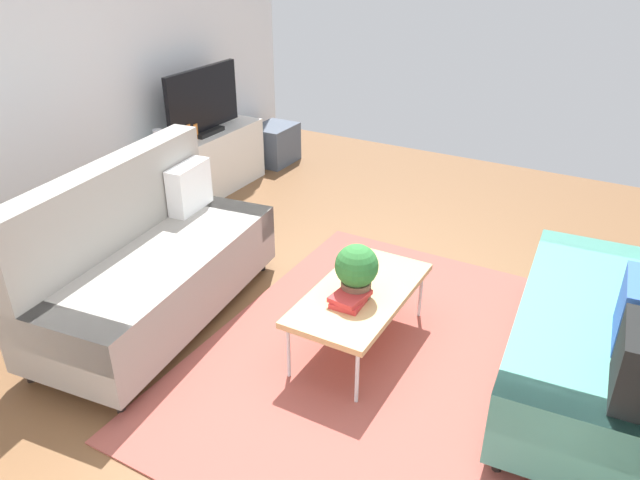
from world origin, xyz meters
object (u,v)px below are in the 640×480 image
object	(u,v)px
table_book_0	(350,300)
vase_0	(159,139)
bottle_0	(188,133)
tv	(203,102)
bottle_1	(195,131)
coffee_table	(360,295)
potted_plant	(357,269)
vase_1	(170,137)
tv_console	(207,163)
couch_green	(609,330)
couch_beige	(148,261)
storage_trunk	(275,144)

from	to	relation	value
table_book_0	vase_0	xyz separation A→B (m)	(1.12, 2.54, 0.30)
bottle_0	table_book_0	bearing A→B (deg)	-120.26
tv	vase_0	bearing A→B (deg)	173.12
bottle_1	bottle_0	bearing A→B (deg)	180.00
coffee_table	tv	xyz separation A→B (m)	(1.55, 2.47, 0.56)
vase_0	bottle_0	bearing A→B (deg)	-16.34
potted_plant	bottle_1	world-z (taller)	bottle_1
tv	vase_1	bearing A→B (deg)	170.74
vase_0	tv_console	bearing A→B (deg)	-4.93
coffee_table	couch_green	bearing A→B (deg)	-78.56
couch_beige	storage_trunk	distance (m)	3.21
couch_green	storage_trunk	world-z (taller)	couch_green
table_book_0	tv	bearing A→B (deg)	55.42
couch_green	tv	bearing A→B (deg)	67.76
coffee_table	vase_0	size ratio (longest dim) A/B	6.00
couch_beige	vase_0	bearing A→B (deg)	-147.35
table_book_0	vase_0	size ratio (longest dim) A/B	1.31
couch_green	vase_1	distance (m)	4.06
coffee_table	bottle_1	world-z (taller)	bottle_1
couch_green	vase_0	world-z (taller)	couch_green
bottle_1	couch_beige	bearing A→B (deg)	-149.87
coffee_table	table_book_0	distance (m)	0.16
tv	coffee_table	bearing A→B (deg)	-122.17
potted_plant	vase_0	xyz separation A→B (m)	(1.03, 2.54, 0.12)
table_book_0	bottle_1	world-z (taller)	bottle_1
table_book_0	vase_1	size ratio (longest dim) A/B	1.71
couch_beige	table_book_0	world-z (taller)	couch_beige
vase_0	bottle_1	size ratio (longest dim) A/B	1.26
vase_1	couch_beige	bearing A→B (deg)	-143.62
coffee_table	bottle_0	distance (m)	2.78
tv_console	bottle_1	distance (m)	0.43
tv	vase_0	world-z (taller)	tv
couch_green	vase_1	bearing A→B (deg)	73.85
coffee_table	storage_trunk	bearing A→B (deg)	42.01
couch_beige	tv_console	size ratio (longest dim) A/B	1.42
couch_green	vase_0	distance (m)	4.03
vase_1	bottle_0	bearing A→B (deg)	-29.93
couch_green	storage_trunk	size ratio (longest dim) A/B	3.76
couch_green	potted_plant	xyz separation A→B (m)	(-0.35, 1.43, 0.16)
couch_green	tv	distance (m)	4.13
bottle_0	vase_1	bearing A→B (deg)	150.07
couch_beige	vase_1	bearing A→B (deg)	-150.25
couch_green	vase_0	bearing A→B (deg)	75.95
couch_beige	potted_plant	size ratio (longest dim) A/B	5.70
potted_plant	coffee_table	bearing A→B (deg)	-4.97
couch_green	bottle_0	bearing A→B (deg)	71.40
coffee_table	bottle_1	xyz separation A→B (m)	(1.38, 2.45, 0.32)
couch_green	table_book_0	world-z (taller)	couch_green
coffee_table	potted_plant	size ratio (longest dim) A/B	3.16
couch_beige	storage_trunk	world-z (taller)	couch_beige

